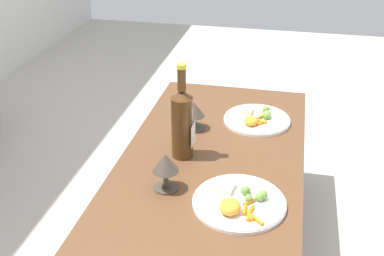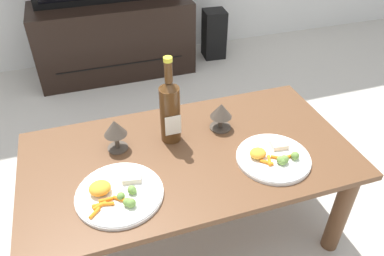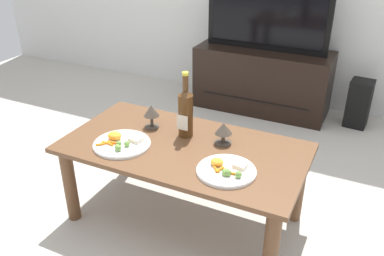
% 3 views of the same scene
% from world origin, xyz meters
% --- Properties ---
extents(ground_plane, '(6.40, 6.40, 0.00)m').
position_xyz_m(ground_plane, '(0.00, 0.00, 0.00)').
color(ground_plane, '#B7B2A8').
extents(dining_table, '(1.25, 0.66, 0.47)m').
position_xyz_m(dining_table, '(0.00, 0.00, 0.39)').
color(dining_table, brown).
rests_on(dining_table, ground_plane).
extents(tv_stand, '(1.13, 0.44, 0.54)m').
position_xyz_m(tv_stand, '(-0.06, 1.62, 0.27)').
color(tv_stand, black).
rests_on(tv_stand, ground_plane).
extents(floor_speaker, '(0.18, 0.18, 0.39)m').
position_xyz_m(floor_speaker, '(0.74, 1.64, 0.19)').
color(floor_speaker, black).
rests_on(floor_speaker, ground_plane).
extents(wine_bottle, '(0.08, 0.08, 0.36)m').
position_xyz_m(wine_bottle, '(-0.04, 0.11, 0.61)').
color(wine_bottle, '#4C2D14').
rests_on(wine_bottle, dining_table).
extents(goblet_left, '(0.09, 0.09, 0.13)m').
position_xyz_m(goblet_left, '(-0.25, 0.11, 0.56)').
color(goblet_left, '#473D33').
rests_on(goblet_left, dining_table).
extents(goblet_right, '(0.09, 0.09, 0.12)m').
position_xyz_m(goblet_right, '(0.17, 0.11, 0.55)').
color(goblet_right, '#473D33').
rests_on(goblet_right, dining_table).
extents(dinner_plate_left, '(0.30, 0.30, 0.05)m').
position_xyz_m(dinner_plate_left, '(-0.29, -0.13, 0.48)').
color(dinner_plate_left, white).
rests_on(dinner_plate_left, dining_table).
extents(dinner_plate_right, '(0.28, 0.28, 0.05)m').
position_xyz_m(dinner_plate_right, '(0.29, -0.13, 0.48)').
color(dinner_plate_right, white).
rests_on(dinner_plate_right, dining_table).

